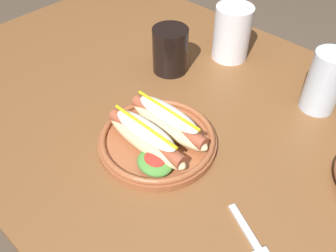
{
  "coord_description": "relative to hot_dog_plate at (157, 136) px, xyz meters",
  "views": [
    {
      "loc": [
        0.31,
        -0.45,
        1.26
      ],
      "look_at": [
        -0.04,
        -0.08,
        0.77
      ],
      "focal_mm": 38.21,
      "sensor_mm": 36.0,
      "label": 1
    }
  ],
  "objects": [
    {
      "name": "dining_table",
      "position": [
        0.04,
        0.11,
        -0.12
      ],
      "size": [
        1.44,
        0.83,
        0.74
      ],
      "color": "brown",
      "rests_on": "ground_plane"
    },
    {
      "name": "hot_dog_plate",
      "position": [
        0.0,
        0.0,
        0.0
      ],
      "size": [
        0.23,
        0.23,
        0.08
      ],
      "color": "#9E5633",
      "rests_on": "dining_table"
    },
    {
      "name": "fork",
      "position": [
        0.25,
        -0.04,
        -0.02
      ],
      "size": [
        0.12,
        0.07,
        0.0
      ],
      "rotation": [
        0.0,
        0.0,
        -0.44
      ],
      "color": "silver",
      "rests_on": "dining_table"
    },
    {
      "name": "soda_cup",
      "position": [
        -0.16,
        0.21,
        0.03
      ],
      "size": [
        0.09,
        0.09,
        0.11
      ],
      "primitive_type": "cylinder",
      "color": "black",
      "rests_on": "dining_table"
    },
    {
      "name": "water_cup",
      "position": [
        0.17,
        0.32,
        0.04
      ],
      "size": [
        0.07,
        0.07,
        0.14
      ],
      "primitive_type": "cylinder",
      "color": "silver",
      "rests_on": "dining_table"
    },
    {
      "name": "extra_cup",
      "position": [
        -0.09,
        0.35,
        0.04
      ],
      "size": [
        0.09,
        0.09,
        0.14
      ],
      "primitive_type": "cylinder",
      "color": "white",
      "rests_on": "dining_table"
    }
  ]
}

